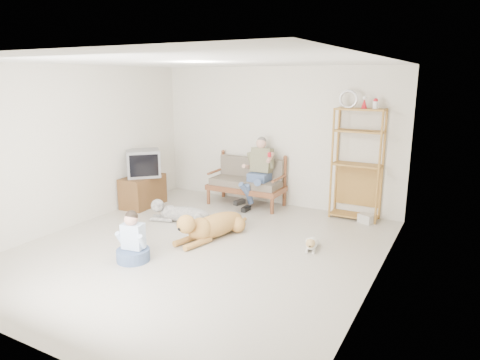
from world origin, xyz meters
The scene contains 17 objects.
floor centered at (0.00, 0.00, 0.00)m, with size 5.50×5.50×0.00m, color beige.
ceiling centered at (0.00, 0.00, 2.70)m, with size 5.50×5.50×0.00m, color white.
wall_back centered at (0.00, 2.75, 1.35)m, with size 5.00×5.00×0.00m, color beige.
wall_front centered at (0.00, -2.75, 1.35)m, with size 5.00×5.00×0.00m, color beige.
wall_left centered at (-2.50, 0.00, 1.35)m, with size 5.50×5.50×0.00m, color beige.
wall_right centered at (2.50, 0.00, 1.35)m, with size 5.50×5.50×0.00m, color beige.
loveseat centered at (-0.45, 2.41, 0.49)m, with size 1.51×0.72×0.95m.
man centered at (-0.18, 2.22, 0.64)m, with size 0.53×0.75×1.22m.
etagere centered at (1.65, 2.55, 1.01)m, with size 0.88×0.38×2.29m.
book_stack centered at (1.91, 2.38, 0.08)m, with size 0.25×0.18×0.16m, color beige.
tv_stand centered at (-2.23, 1.31, 0.30)m, with size 0.53×0.92×0.60m.
crt_tv centered at (-2.20, 1.34, 0.86)m, with size 0.80×0.80×0.52m.
wall_outlet centered at (-1.25, 2.73, 0.30)m, with size 0.12×0.02×0.08m, color white.
golden_retriever centered at (-0.10, 0.46, 0.20)m, with size 0.67×1.64×0.50m.
shaggy_dog centered at (-1.04, 0.88, 0.16)m, with size 1.24×0.59×0.39m.
terrier centered at (1.47, 0.79, 0.09)m, with size 0.24×0.56×0.21m.
child centered at (-0.58, -0.78, 0.26)m, with size 0.46×0.46×0.73m.
Camera 1 is at (3.38, -4.95, 2.50)m, focal length 32.00 mm.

